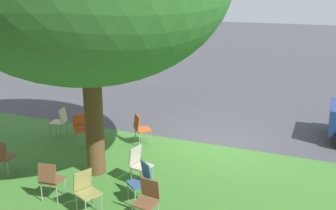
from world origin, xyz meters
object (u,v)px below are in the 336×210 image
(chair_5, at_px, (142,179))
(chair_9, at_px, (81,127))
(chair_7, at_px, (2,155))
(chair_1, at_px, (60,120))
(chair_3, at_px, (140,127))
(chair_6, at_px, (50,178))
(chair_8, at_px, (86,189))
(chair_2, at_px, (147,198))
(chair_0, at_px, (139,163))

(chair_5, distance_m, chair_9, 3.74)
(chair_7, height_order, chair_9, same)
(chair_1, relative_size, chair_3, 1.00)
(chair_5, bearing_deg, chair_7, 2.79)
(chair_6, relative_size, chair_9, 1.00)
(chair_1, distance_m, chair_8, 4.52)
(chair_1, relative_size, chair_2, 1.00)
(chair_5, bearing_deg, chair_8, 43.09)
(chair_2, relative_size, chair_7, 1.00)
(chair_0, bearing_deg, chair_7, 15.51)
(chair_3, distance_m, chair_9, 1.70)
(chair_2, relative_size, chair_5, 1.00)
(chair_3, distance_m, chair_6, 3.55)
(chair_2, relative_size, chair_3, 1.00)
(chair_0, xyz_separation_m, chair_5, (-0.41, 0.71, 0.00))
(chair_3, bearing_deg, chair_6, 84.00)
(chair_7, xyz_separation_m, chair_8, (-2.76, 0.61, 0.00))
(chair_2, bearing_deg, chair_5, -56.52)
(chair_2, distance_m, chair_6, 2.24)
(chair_2, height_order, chair_7, same)
(chair_8, bearing_deg, chair_3, -80.87)
(chair_5, relative_size, chair_8, 1.00)
(chair_3, relative_size, chair_7, 1.00)
(chair_3, bearing_deg, chair_9, 21.65)
(chair_3, height_order, chair_7, same)
(chair_1, relative_size, chair_9, 1.00)
(chair_1, xyz_separation_m, chair_7, (-0.34, 2.67, 0.00))
(chair_7, distance_m, chair_8, 2.83)
(chair_6, height_order, chair_7, same)
(chair_2, distance_m, chair_9, 4.49)
(chair_0, bearing_deg, chair_9, -30.34)
(chair_7, bearing_deg, chair_5, -177.21)
(chair_2, height_order, chair_5, same)
(chair_8, xyz_separation_m, chair_9, (2.16, -3.02, 0.00))
(chair_8, bearing_deg, chair_2, -173.87)
(chair_5, bearing_deg, chair_1, -32.30)
(chair_7, bearing_deg, chair_3, -125.70)
(chair_6, bearing_deg, chair_2, -179.33)
(chair_3, distance_m, chair_7, 3.73)
(chair_6, xyz_separation_m, chair_9, (1.21, -2.91, 0.00))
(chair_1, distance_m, chair_5, 4.67)
(chair_0, bearing_deg, chair_1, -26.82)
(chair_0, xyz_separation_m, chair_6, (1.39, 1.39, 0.00))
(chair_1, bearing_deg, chair_3, -171.94)
(chair_5, distance_m, chair_8, 1.16)
(chair_6, height_order, chair_8, same)
(chair_0, bearing_deg, chair_2, 121.84)
(chair_1, distance_m, chair_9, 0.98)
(chair_5, distance_m, chair_6, 1.93)
(chair_3, xyz_separation_m, chair_5, (-1.43, 2.85, 0.00))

